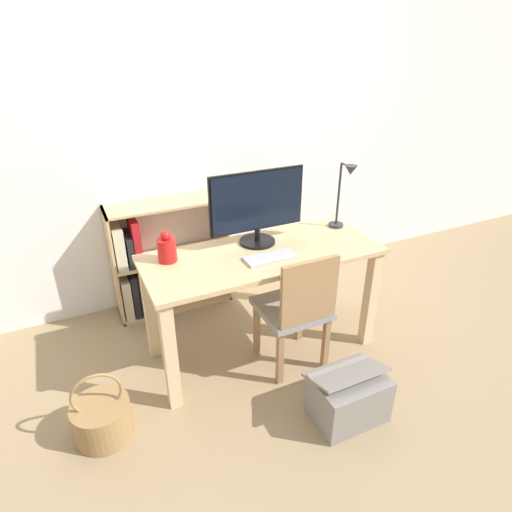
{
  "coord_description": "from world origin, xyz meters",
  "views": [
    {
      "loc": [
        -1.03,
        -2.08,
        1.9
      ],
      "look_at": [
        0.0,
        0.1,
        0.66
      ],
      "focal_mm": 30.0,
      "sensor_mm": 36.0,
      "label": 1
    }
  ],
  "objects_px": {
    "monitor": "(257,204)",
    "vase": "(167,248)",
    "keyboard": "(270,258)",
    "basket": "(102,418)",
    "chair": "(297,308)",
    "bookshelf": "(150,268)",
    "storage_box": "(349,397)",
    "desk_lamp": "(344,190)"
  },
  "relations": [
    {
      "from": "monitor",
      "to": "vase",
      "type": "distance_m",
      "value": 0.61
    },
    {
      "from": "keyboard",
      "to": "basket",
      "type": "bearing_deg",
      "value": -169.87
    },
    {
      "from": "chair",
      "to": "basket",
      "type": "distance_m",
      "value": 1.23
    },
    {
      "from": "monitor",
      "to": "basket",
      "type": "height_order",
      "value": "monitor"
    },
    {
      "from": "chair",
      "to": "bookshelf",
      "type": "relative_size",
      "value": 0.96
    },
    {
      "from": "monitor",
      "to": "storage_box",
      "type": "height_order",
      "value": "monitor"
    },
    {
      "from": "chair",
      "to": "storage_box",
      "type": "bearing_deg",
      "value": -85.11
    },
    {
      "from": "bookshelf",
      "to": "desk_lamp",
      "type": "bearing_deg",
      "value": -30.24
    },
    {
      "from": "basket",
      "to": "monitor",
      "type": "bearing_deg",
      "value": 21.2
    },
    {
      "from": "basket",
      "to": "bookshelf",
      "type": "bearing_deg",
      "value": 63.75
    },
    {
      "from": "monitor",
      "to": "vase",
      "type": "height_order",
      "value": "monitor"
    },
    {
      "from": "desk_lamp",
      "to": "chair",
      "type": "bearing_deg",
      "value": -147.34
    },
    {
      "from": "basket",
      "to": "keyboard",
      "type": "bearing_deg",
      "value": 10.13
    },
    {
      "from": "monitor",
      "to": "storage_box",
      "type": "relative_size",
      "value": 1.54
    },
    {
      "from": "basket",
      "to": "storage_box",
      "type": "xyz_separation_m",
      "value": [
        1.24,
        -0.45,
        0.03
      ]
    },
    {
      "from": "desk_lamp",
      "to": "bookshelf",
      "type": "xyz_separation_m",
      "value": [
        -1.18,
        0.69,
        -0.64
      ]
    },
    {
      "from": "monitor",
      "to": "chair",
      "type": "relative_size",
      "value": 0.75
    },
    {
      "from": "desk_lamp",
      "to": "chair",
      "type": "relative_size",
      "value": 0.55
    },
    {
      "from": "desk_lamp",
      "to": "basket",
      "type": "relative_size",
      "value": 1.09
    },
    {
      "from": "desk_lamp",
      "to": "storage_box",
      "type": "distance_m",
      "value": 1.28
    },
    {
      "from": "desk_lamp",
      "to": "storage_box",
      "type": "relative_size",
      "value": 1.12
    },
    {
      "from": "chair",
      "to": "bookshelf",
      "type": "bearing_deg",
      "value": 121.23
    },
    {
      "from": "monitor",
      "to": "desk_lamp",
      "type": "height_order",
      "value": "monitor"
    },
    {
      "from": "vase",
      "to": "basket",
      "type": "height_order",
      "value": "vase"
    },
    {
      "from": "keyboard",
      "to": "basket",
      "type": "distance_m",
      "value": 1.26
    },
    {
      "from": "keyboard",
      "to": "bookshelf",
      "type": "relative_size",
      "value": 0.36
    },
    {
      "from": "monitor",
      "to": "chair",
      "type": "distance_m",
      "value": 0.67
    },
    {
      "from": "keyboard",
      "to": "vase",
      "type": "distance_m",
      "value": 0.6
    },
    {
      "from": "bookshelf",
      "to": "storage_box",
      "type": "distance_m",
      "value": 1.69
    },
    {
      "from": "vase",
      "to": "basket",
      "type": "distance_m",
      "value": 0.97
    },
    {
      "from": "chair",
      "to": "basket",
      "type": "height_order",
      "value": "chair"
    },
    {
      "from": "monitor",
      "to": "vase",
      "type": "relative_size",
      "value": 3.23
    },
    {
      "from": "vase",
      "to": "bookshelf",
      "type": "bearing_deg",
      "value": 90.06
    },
    {
      "from": "keyboard",
      "to": "chair",
      "type": "bearing_deg",
      "value": -53.18
    },
    {
      "from": "bookshelf",
      "to": "storage_box",
      "type": "bearing_deg",
      "value": -64.56
    },
    {
      "from": "basket",
      "to": "storage_box",
      "type": "height_order",
      "value": "basket"
    },
    {
      "from": "keyboard",
      "to": "storage_box",
      "type": "height_order",
      "value": "keyboard"
    },
    {
      "from": "desk_lamp",
      "to": "storage_box",
      "type": "bearing_deg",
      "value": -119.25
    },
    {
      "from": "keyboard",
      "to": "chair",
      "type": "xyz_separation_m",
      "value": [
        0.11,
        -0.15,
        -0.29
      ]
    },
    {
      "from": "keyboard",
      "to": "vase",
      "type": "bearing_deg",
      "value": 156.98
    },
    {
      "from": "bookshelf",
      "to": "vase",
      "type": "bearing_deg",
      "value": -89.94
    },
    {
      "from": "desk_lamp",
      "to": "basket",
      "type": "distance_m",
      "value": 1.96
    }
  ]
}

